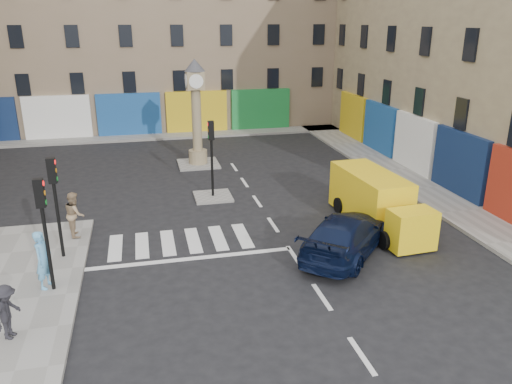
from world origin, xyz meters
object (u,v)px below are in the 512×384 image
object	(u,v)px
yellow_van	(376,201)
pedestrian_blue	(43,260)
traffic_light_island	(211,147)
pedestrian_dark	(7,312)
navy_sedan	(346,235)
pedestrian_tan	(75,214)
traffic_light_left_near	(43,217)
traffic_light_left_far	(55,192)
clock_pillar	(196,106)

from	to	relation	value
yellow_van	pedestrian_blue	world-z (taller)	yellow_van
traffic_light_island	pedestrian_dark	distance (m)	12.56
navy_sedan	pedestrian_dark	world-z (taller)	pedestrian_dark
pedestrian_tan	traffic_light_left_near	bearing A→B (deg)	164.10
navy_sedan	pedestrian_blue	world-z (taller)	pedestrian_blue
traffic_light_left_near	navy_sedan	distance (m)	10.41
navy_sedan	yellow_van	world-z (taller)	yellow_van
traffic_light_left_far	pedestrian_blue	world-z (taller)	traffic_light_left_far
pedestrian_tan	pedestrian_dark	size ratio (longest dim) A/B	1.15
navy_sedan	yellow_van	xyz separation A→B (m)	(2.34, 2.34, 0.30)
traffic_light_left_near	traffic_light_island	world-z (taller)	traffic_light_left_near
traffic_light_island	traffic_light_left_near	bearing A→B (deg)	-128.93
traffic_light_left_near	clock_pillar	xyz separation A→B (m)	(6.30, 13.80, 0.93)
traffic_light_left_near	traffic_light_left_far	bearing A→B (deg)	90.00
pedestrian_dark	traffic_light_left_near	bearing A→B (deg)	1.02
traffic_light_left_far	navy_sedan	bearing A→B (deg)	-10.23
clock_pillar	yellow_van	size ratio (longest dim) A/B	1.02
traffic_light_left_far	pedestrian_dark	bearing A→B (deg)	-98.68
yellow_van	clock_pillar	bearing A→B (deg)	116.14
traffic_light_left_near	yellow_van	distance (m)	12.99
clock_pillar	traffic_light_left_near	bearing A→B (deg)	-114.55
clock_pillar	pedestrian_blue	bearing A→B (deg)	-115.61
clock_pillar	pedestrian_tan	xyz separation A→B (m)	(-6.00, -9.55, -2.50)
traffic_light_left_far	clock_pillar	bearing A→B (deg)	61.06
traffic_light_left_far	navy_sedan	size ratio (longest dim) A/B	0.70
pedestrian_tan	pedestrian_blue	bearing A→B (deg)	160.80
pedestrian_tan	pedestrian_dark	distance (m)	6.79
yellow_van	pedestrian_blue	size ratio (longest dim) A/B	3.10
pedestrian_tan	pedestrian_dark	world-z (taller)	pedestrian_tan
traffic_light_left_near	yellow_van	xyz separation A→B (m)	(12.57, 2.90, -1.55)
navy_sedan	pedestrian_tan	size ratio (longest dim) A/B	2.92
traffic_light_left_far	navy_sedan	xyz separation A→B (m)	(10.23, -1.84, -1.86)
navy_sedan	traffic_light_left_near	bearing A→B (deg)	45.43
traffic_light_left_near	traffic_light_island	xyz separation A→B (m)	(6.30, 7.80, -0.03)
navy_sedan	pedestrian_dark	bearing A→B (deg)	57.71
pedestrian_blue	clock_pillar	bearing A→B (deg)	-4.76
traffic_light_left_far	clock_pillar	size ratio (longest dim) A/B	0.61
clock_pillar	pedestrian_dark	size ratio (longest dim) A/B	3.89
traffic_light_left_near	yellow_van	bearing A→B (deg)	12.97
pedestrian_dark	traffic_light_island	bearing A→B (deg)	-16.67
pedestrian_blue	navy_sedan	bearing A→B (deg)	-67.14
traffic_light_left_far	pedestrian_tan	world-z (taller)	traffic_light_left_far
navy_sedan	pedestrian_tan	distance (m)	10.59
traffic_light_left_near	navy_sedan	size ratio (longest dim) A/B	0.70
yellow_van	pedestrian_tan	world-z (taller)	yellow_van
yellow_van	pedestrian_dark	distance (m)	14.35
traffic_light_left_far	pedestrian_dark	distance (m)	5.20
traffic_light_left_near	pedestrian_dark	bearing A→B (deg)	-106.76
clock_pillar	yellow_van	world-z (taller)	clock_pillar
traffic_light_left_near	traffic_light_left_far	distance (m)	2.40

